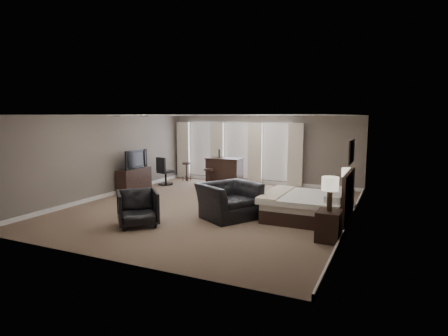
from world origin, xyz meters
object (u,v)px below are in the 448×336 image
at_px(nightstand_near, 329,226).
at_px(armchair_far, 138,206).
at_px(lamp_near, 330,194).
at_px(nightstand_far, 346,200).
at_px(tv, 134,166).
at_px(bar_counter, 224,173).
at_px(lamp_far, 347,179).
at_px(armchair_near, 229,195).
at_px(bar_stool_right, 209,179).
at_px(dresser, 134,180).
at_px(bar_stool_left, 187,172).
at_px(bed, 303,194).
at_px(desk_chair, 166,171).

distance_m(nightstand_near, armchair_far, 4.35).
relative_size(nightstand_near, lamp_near, 0.89).
height_order(nightstand_far, tv, tv).
bearing_deg(lamp_near, bar_counter, 135.55).
distance_m(nightstand_far, lamp_far, 0.58).
xyz_separation_m(armchair_near, armchair_far, (-1.68, -1.54, -0.14)).
bearing_deg(bar_stool_right, dresser, -149.59).
relative_size(lamp_near, armchair_near, 0.52).
bearing_deg(bar_stool_left, bar_stool_right, -37.95).
bearing_deg(bed, lamp_far, 58.46).
bearing_deg(lamp_near, bar_stool_left, 141.72).
xyz_separation_m(bed, armchair_far, (-3.39, -2.24, -0.17)).
height_order(bed, tv, bed).
relative_size(lamp_far, tv, 0.57).
distance_m(nightstand_far, bar_stool_left, 6.72).
distance_m(nightstand_near, bar_stool_left, 8.12).
distance_m(dresser, bar_stool_right, 2.56).
distance_m(dresser, bar_counter, 3.16).
xyz_separation_m(nightstand_near, bar_stool_left, (-6.37, 5.03, 0.05)).
bearing_deg(dresser, nightstand_near, -19.41).
bearing_deg(armchair_near, bed, -36.66).
bearing_deg(nightstand_near, tv, 160.59).
height_order(nightstand_far, lamp_far, lamp_far).
distance_m(nightstand_near, nightstand_far, 2.90).
bearing_deg(lamp_near, bar_stool_right, 141.60).
xyz_separation_m(tv, armchair_near, (4.32, -1.69, -0.28)).
distance_m(nightstand_near, lamp_near, 0.67).
bearing_deg(lamp_far, bar_counter, 162.48).
distance_m(nightstand_far, lamp_near, 2.99).
xyz_separation_m(nightstand_far, lamp_far, (0.00, 0.00, 0.58)).
height_order(nightstand_near, lamp_near, lamp_near).
bearing_deg(bed, armchair_near, -157.62).
distance_m(lamp_near, lamp_far, 2.90).
bearing_deg(armchair_far, bed, -10.11).
xyz_separation_m(bar_stool_left, bar_stool_right, (1.66, -1.29, 0.01)).
bearing_deg(nightstand_far, tv, -176.19).
relative_size(lamp_near, tv, 0.64).
bearing_deg(armchair_far, armchair_near, -1.09).
bearing_deg(lamp_near, nightstand_far, 90.00).
xyz_separation_m(dresser, tv, (0.00, 0.00, 0.48)).
xyz_separation_m(nightstand_near, armchair_far, (-4.28, -0.79, 0.15)).
xyz_separation_m(nightstand_near, lamp_far, (0.00, 2.90, 0.53)).
relative_size(bed, nightstand_far, 3.77).
bearing_deg(bar_counter, bed, -39.17).
xyz_separation_m(bed, bar_stool_left, (-5.48, 3.58, -0.27)).
xyz_separation_m(dresser, bar_stool_left, (0.55, 2.59, -0.03)).
distance_m(dresser, armchair_far, 4.17).
bearing_deg(armchair_far, dresser, 85.74).
bearing_deg(desk_chair, dresser, 95.69).
bearing_deg(lamp_far, bed, -121.54).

